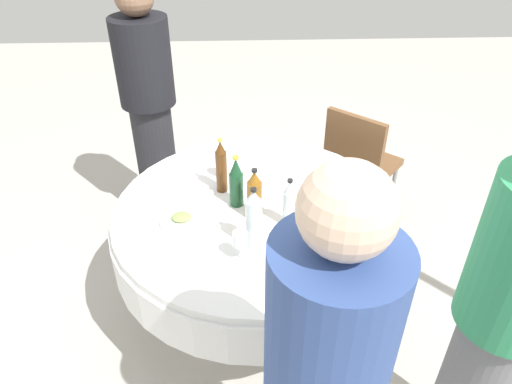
{
  "coord_description": "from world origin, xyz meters",
  "views": [
    {
      "loc": [
        0.08,
        1.85,
        2.13
      ],
      "look_at": [
        0.0,
        0.0,
        0.83
      ],
      "focal_mm": 33.35,
      "sensor_mm": 36.0,
      "label": 1
    }
  ],
  "objects_px": {
    "person_inner": "(505,313)",
    "chair_south": "(359,160)",
    "plate_east": "(314,187)",
    "bottle_brown_inner": "(342,191)",
    "person_mid": "(149,107)",
    "bottle_dark_green_mid": "(236,183)",
    "bottle_clear_south": "(289,204)",
    "bottle_amber_north": "(254,196)",
    "bottle_brown_front": "(221,167)",
    "plate_left": "(182,219)",
    "wine_glass_north": "(240,241)",
    "dining_table": "(256,231)",
    "bottle_brown_near": "(372,212)",
    "bottle_clear_right": "(254,220)",
    "wine_glass_right": "(223,162)"
  },
  "relations": [
    {
      "from": "bottle_brown_front",
      "to": "plate_east",
      "type": "bearing_deg",
      "value": 178.67
    },
    {
      "from": "bottle_dark_green_mid",
      "to": "bottle_clear_south",
      "type": "height_order",
      "value": "bottle_dark_green_mid"
    },
    {
      "from": "plate_left",
      "to": "person_inner",
      "type": "distance_m",
      "value": 1.37
    },
    {
      "from": "plate_left",
      "to": "plate_east",
      "type": "height_order",
      "value": "same"
    },
    {
      "from": "bottle_brown_inner",
      "to": "person_mid",
      "type": "relative_size",
      "value": 0.16
    },
    {
      "from": "bottle_dark_green_mid",
      "to": "plate_east",
      "type": "relative_size",
      "value": 1.13
    },
    {
      "from": "bottle_dark_green_mid",
      "to": "person_mid",
      "type": "bearing_deg",
      "value": -58.72
    },
    {
      "from": "wine_glass_north",
      "to": "wine_glass_right",
      "type": "distance_m",
      "value": 0.64
    },
    {
      "from": "plate_east",
      "to": "person_mid",
      "type": "bearing_deg",
      "value": -39.59
    },
    {
      "from": "bottle_brown_front",
      "to": "chair_south",
      "type": "relative_size",
      "value": 0.34
    },
    {
      "from": "bottle_brown_inner",
      "to": "chair_south",
      "type": "xyz_separation_m",
      "value": [
        -0.31,
        -0.84,
        -0.34
      ]
    },
    {
      "from": "bottle_amber_north",
      "to": "bottle_brown_front",
      "type": "height_order",
      "value": "bottle_brown_front"
    },
    {
      "from": "bottle_dark_green_mid",
      "to": "wine_glass_right",
      "type": "xyz_separation_m",
      "value": [
        0.07,
        -0.24,
        -0.03
      ]
    },
    {
      "from": "bottle_brown_front",
      "to": "person_mid",
      "type": "distance_m",
      "value": 0.9
    },
    {
      "from": "bottle_amber_north",
      "to": "chair_south",
      "type": "xyz_separation_m",
      "value": [
        -0.72,
        -0.86,
        -0.34
      ]
    },
    {
      "from": "bottle_brown_inner",
      "to": "bottle_brown_front",
      "type": "bearing_deg",
      "value": -19.92
    },
    {
      "from": "plate_left",
      "to": "bottle_clear_right",
      "type": "bearing_deg",
      "value": 151.25
    },
    {
      "from": "person_inner",
      "to": "chair_south",
      "type": "relative_size",
      "value": 1.85
    },
    {
      "from": "dining_table",
      "to": "chair_south",
      "type": "height_order",
      "value": "chair_south"
    },
    {
      "from": "bottle_amber_north",
      "to": "chair_south",
      "type": "relative_size",
      "value": 0.31
    },
    {
      "from": "plate_east",
      "to": "person_inner",
      "type": "distance_m",
      "value": 1.07
    },
    {
      "from": "plate_east",
      "to": "person_inner",
      "type": "height_order",
      "value": "person_inner"
    },
    {
      "from": "dining_table",
      "to": "bottle_brown_near",
      "type": "height_order",
      "value": "bottle_brown_near"
    },
    {
      "from": "bottle_brown_inner",
      "to": "plate_left",
      "type": "bearing_deg",
      "value": 3.52
    },
    {
      "from": "plate_east",
      "to": "wine_glass_north",
      "type": "bearing_deg",
      "value": 52.5
    },
    {
      "from": "bottle_brown_front",
      "to": "wine_glass_right",
      "type": "distance_m",
      "value": 0.13
    },
    {
      "from": "wine_glass_north",
      "to": "bottle_dark_green_mid",
      "type": "bearing_deg",
      "value": -88.05
    },
    {
      "from": "bottle_brown_inner",
      "to": "wine_glass_right",
      "type": "distance_m",
      "value": 0.65
    },
    {
      "from": "bottle_brown_near",
      "to": "bottle_brown_front",
      "type": "height_order",
      "value": "bottle_brown_near"
    },
    {
      "from": "bottle_brown_inner",
      "to": "person_mid",
      "type": "xyz_separation_m",
      "value": [
        1.03,
        -0.97,
        -0.01
      ]
    },
    {
      "from": "dining_table",
      "to": "bottle_brown_inner",
      "type": "relative_size",
      "value": 5.36
    },
    {
      "from": "bottle_clear_right",
      "to": "bottle_clear_south",
      "type": "height_order",
      "value": "bottle_clear_right"
    },
    {
      "from": "bottle_amber_north",
      "to": "person_mid",
      "type": "relative_size",
      "value": 0.16
    },
    {
      "from": "chair_south",
      "to": "dining_table",
      "type": "bearing_deg",
      "value": -90.0
    },
    {
      "from": "bottle_clear_south",
      "to": "person_inner",
      "type": "xyz_separation_m",
      "value": [
        -0.69,
        0.65,
        -0.01
      ]
    },
    {
      "from": "wine_glass_north",
      "to": "person_inner",
      "type": "height_order",
      "value": "person_inner"
    },
    {
      "from": "bottle_clear_south",
      "to": "plate_left",
      "type": "relative_size",
      "value": 1.21
    },
    {
      "from": "wine_glass_north",
      "to": "person_mid",
      "type": "xyz_separation_m",
      "value": [
        0.55,
        -1.28,
        0.02
      ]
    },
    {
      "from": "bottle_brown_near",
      "to": "person_mid",
      "type": "distance_m",
      "value": 1.63
    },
    {
      "from": "bottle_dark_green_mid",
      "to": "bottle_clear_south",
      "type": "relative_size",
      "value": 1.09
    },
    {
      "from": "bottle_brown_front",
      "to": "plate_left",
      "type": "bearing_deg",
      "value": 53.59
    },
    {
      "from": "bottle_clear_south",
      "to": "bottle_brown_front",
      "type": "height_order",
      "value": "bottle_brown_front"
    },
    {
      "from": "bottle_dark_green_mid",
      "to": "wine_glass_north",
      "type": "height_order",
      "value": "bottle_dark_green_mid"
    },
    {
      "from": "wine_glass_north",
      "to": "plate_east",
      "type": "distance_m",
      "value": 0.64
    },
    {
      "from": "dining_table",
      "to": "bottle_dark_green_mid",
      "type": "height_order",
      "value": "bottle_dark_green_mid"
    },
    {
      "from": "person_inner",
      "to": "bottle_clear_right",
      "type": "bearing_deg",
      "value": -77.38
    },
    {
      "from": "plate_east",
      "to": "person_mid",
      "type": "xyz_separation_m",
      "value": [
        0.94,
        -0.78,
        0.1
      ]
    },
    {
      "from": "wine_glass_north",
      "to": "chair_south",
      "type": "xyz_separation_m",
      "value": [
        -0.78,
        -1.14,
        -0.32
      ]
    },
    {
      "from": "bottle_brown_near",
      "to": "person_mid",
      "type": "xyz_separation_m",
      "value": [
        1.12,
        -1.18,
        -0.04
      ]
    },
    {
      "from": "wine_glass_right",
      "to": "person_mid",
      "type": "height_order",
      "value": "person_mid"
    }
  ]
}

